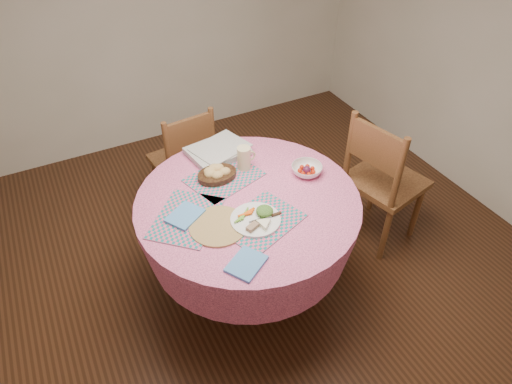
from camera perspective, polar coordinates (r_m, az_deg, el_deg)
ground at (r=3.04m, az=-0.86°, el=-11.64°), size 4.00×4.00×0.00m
room_envelope at (r=2.00m, az=-1.36°, el=20.55°), size 4.01×4.01×2.71m
dining_table at (r=2.62m, az=-0.97°, el=-4.08°), size 1.24×1.24×0.75m
chair_right at (r=3.11m, az=15.38°, el=1.55°), size 0.53×0.55×0.99m
chair_back at (r=3.31m, az=-8.84°, el=4.07°), size 0.45×0.43×0.88m
placemat_front at (r=2.35m, az=0.68°, el=-3.71°), size 0.48×0.42×0.01m
placemat_left at (r=2.40m, az=-8.68°, el=-3.20°), size 0.49×0.50×0.01m
placemat_back at (r=2.64m, az=-4.00°, el=1.87°), size 0.47×0.40×0.01m
wicker_trivet at (r=2.33m, az=-4.75°, el=-4.25°), size 0.30×0.30×0.01m
napkin_near at (r=2.15m, az=-1.22°, el=-8.96°), size 0.23×0.21×0.01m
napkin_far at (r=2.40m, az=-8.86°, el=-2.94°), size 0.23×0.21×0.01m
dinner_plate at (r=2.34m, az=0.18°, el=-3.34°), size 0.26×0.26×0.05m
bread_bowl at (r=2.62m, az=-4.97°, el=2.40°), size 0.23×0.23×0.08m
latte_mug at (r=2.66m, az=-1.48°, el=4.30°), size 0.12×0.08×0.14m
fruit_bowl at (r=2.67m, az=6.36°, el=2.78°), size 0.24×0.24×0.06m
newspaper_stack at (r=2.82m, az=-4.78°, el=5.18°), size 0.40×0.33×0.04m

